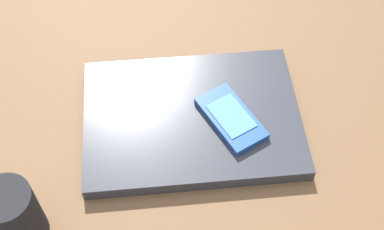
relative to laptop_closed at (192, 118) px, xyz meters
The scene contains 4 objects.
desk_surface 8.59cm from the laptop_closed, 135.54° to the right, with size 120.00×80.00×3.00cm, color brown.
laptop_closed is the anchor object (origin of this frame).
cell_phone_on_laptop 6.23cm from the laptop_closed, 17.20° to the right, with size 10.35×12.97×1.24cm.
pen_cup 29.48cm from the laptop_closed, 147.74° to the right, with size 6.83×6.83×10.34cm, color black.
Camera 1 is at (0.67, -41.57, 71.41)cm, focal length 49.95 mm.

